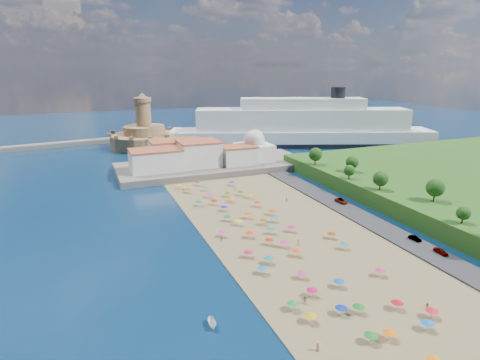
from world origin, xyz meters
name	(u,v)px	position (x,y,z in m)	size (l,w,h in m)	color
ground	(258,227)	(0.00, 0.00, 0.00)	(700.00, 700.00, 0.00)	#071938
terrace	(214,166)	(10.00, 73.00, 1.50)	(90.00, 36.00, 3.00)	#59544C
jetty	(154,155)	(-12.00, 108.00, 1.20)	(18.00, 70.00, 2.40)	#59544C
waterfront_buildings	(187,155)	(-3.05, 73.64, 7.88)	(57.00, 29.00, 11.00)	silver
domed_building	(254,148)	(30.00, 71.00, 8.97)	(16.00, 16.00, 15.00)	silver
fortress	(145,136)	(-12.00, 138.00, 6.68)	(40.00, 40.00, 32.40)	#A17C50
cruise_ship	(302,128)	(78.63, 109.17, 10.38)	(158.45, 78.41, 35.04)	black
beach_parasols	(271,235)	(-1.12, -10.69, 2.15)	(31.17, 115.66, 2.20)	gray
beachgoers	(253,226)	(-2.19, -0.85, 1.14)	(34.44, 97.60, 1.89)	tan
parked_cars	(375,218)	(36.00, -9.87, 1.39)	(2.52, 47.82, 1.44)	gray
hillside_trees	(395,182)	(48.84, -2.99, 10.06)	(15.27, 103.60, 7.41)	#382314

